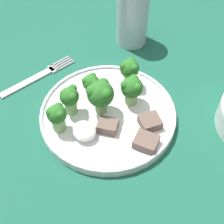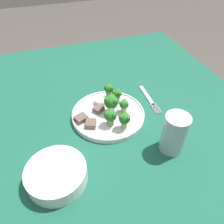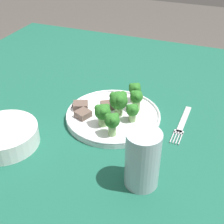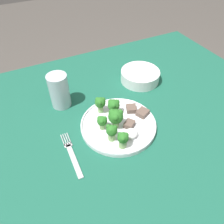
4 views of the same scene
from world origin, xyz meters
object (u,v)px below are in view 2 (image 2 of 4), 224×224
object	(u,v)px
dinner_plate	(108,114)
fork	(149,99)
cream_bowl	(57,175)
drinking_glass	(174,135)

from	to	relation	value
dinner_plate	fork	bearing A→B (deg)	-167.09
dinner_plate	cream_bowl	size ratio (longest dim) A/B	1.58
cream_bowl	dinner_plate	bearing A→B (deg)	-136.51
cream_bowl	drinking_glass	size ratio (longest dim) A/B	1.25
drinking_glass	dinner_plate	bearing A→B (deg)	-54.61
fork	drinking_glass	world-z (taller)	drinking_glass
cream_bowl	drinking_glass	world-z (taller)	drinking_glass
dinner_plate	fork	xyz separation A→B (m)	(-0.18, -0.04, -0.01)
drinking_glass	fork	bearing A→B (deg)	-100.07
fork	drinking_glass	bearing A→B (deg)	79.93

